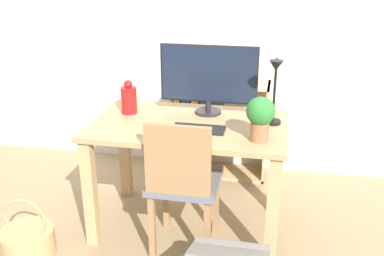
{
  "coord_description": "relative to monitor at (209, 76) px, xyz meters",
  "views": [
    {
      "loc": [
        0.52,
        -2.49,
        1.69
      ],
      "look_at": [
        0.0,
        0.1,
        0.65
      ],
      "focal_mm": 42.0,
      "sensor_mm": 36.0,
      "label": 1
    }
  ],
  "objects": [
    {
      "name": "ground_plane",
      "position": [
        -0.09,
        -0.2,
        -0.97
      ],
      "size": [
        10.0,
        10.0,
        0.0
      ],
      "primitive_type": "plane",
      "color": "#997F5B"
    },
    {
      "name": "wall_back",
      "position": [
        -0.09,
        0.78,
        0.33
      ],
      "size": [
        8.0,
        0.05,
        2.6
      ],
      "color": "silver",
      "rests_on": "ground_plane"
    },
    {
      "name": "desk",
      "position": [
        -0.09,
        -0.2,
        -0.38
      ],
      "size": [
        1.18,
        0.73,
        0.72
      ],
      "color": "tan",
      "rests_on": "ground_plane"
    },
    {
      "name": "monitor",
      "position": [
        0.0,
        0.0,
        0.0
      ],
      "size": [
        0.62,
        0.17,
        0.44
      ],
      "color": "#232326",
      "rests_on": "desk"
    },
    {
      "name": "keyboard",
      "position": [
        -0.0,
        -0.31,
        -0.24
      ],
      "size": [
        0.31,
        0.13,
        0.02
      ],
      "color": "black",
      "rests_on": "desk"
    },
    {
      "name": "vase",
      "position": [
        -0.5,
        -0.1,
        -0.15
      ],
      "size": [
        0.1,
        0.1,
        0.22
      ],
      "color": "red",
      "rests_on": "desk"
    },
    {
      "name": "desk_lamp",
      "position": [
        0.41,
        -0.16,
        0.0
      ],
      "size": [
        0.1,
        0.19,
        0.41
      ],
      "color": "black",
      "rests_on": "desk"
    },
    {
      "name": "potted_plant",
      "position": [
        0.35,
        -0.39,
        -0.1
      ],
      "size": [
        0.16,
        0.16,
        0.25
      ],
      "color": "#9E6647",
      "rests_on": "desk"
    },
    {
      "name": "chair",
      "position": [
        -0.06,
        -0.47,
        -0.49
      ],
      "size": [
        0.4,
        0.4,
        0.86
      ],
      "rotation": [
        0.0,
        0.0,
        0.04
      ],
      "color": "slate",
      "rests_on": "ground_plane"
    },
    {
      "name": "bookshelf",
      "position": [
        -0.12,
        0.6,
        -0.6
      ],
      "size": [
        0.75,
        0.28,
        0.77
      ],
      "color": "tan",
      "rests_on": "ground_plane"
    },
    {
      "name": "basket",
      "position": [
        -0.96,
        -0.7,
        -0.87
      ],
      "size": [
        0.31,
        0.31,
        0.38
      ],
      "color": "tan",
      "rests_on": "ground_plane"
    }
  ]
}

